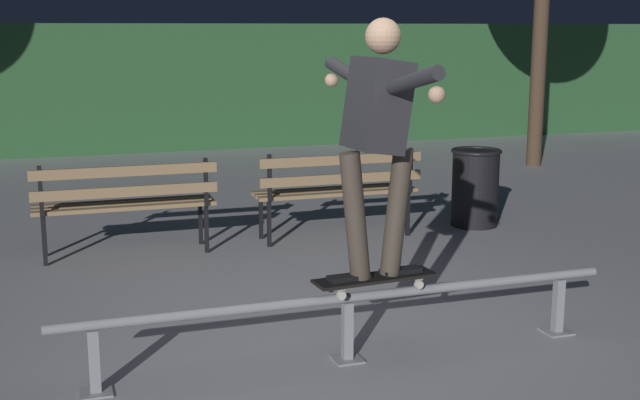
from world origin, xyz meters
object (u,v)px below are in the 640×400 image
skateboard (375,279)px  skateboarder (378,127)px  trash_can (475,186)px  park_bench_left_center (338,185)px  grind_rail (347,309)px  park_bench_leftmost (125,198)px

skateboard → skateboarder: bearing=5.0°
trash_can → park_bench_left_center: bearing=-176.4°
park_bench_left_center → trash_can: 1.55m
skateboarder → trash_can: size_ratio=1.95×
trash_can → grind_rail: bearing=-130.2°
skateboard → park_bench_leftmost: (-1.23, 2.86, 0.03)m
skateboard → skateboarder: skateboarder is taller
grind_rail → skateboarder: bearing=0.1°
skateboard → trash_can: trash_can is taller
park_bench_left_center → skateboard: bearing=-105.2°
skateboard → park_bench_left_center: size_ratio=0.50×
skateboard → skateboarder: 0.94m
park_bench_leftmost → grind_rail: bearing=-69.9°
skateboarder → park_bench_left_center: (0.77, 2.86, -0.91)m
skateboarder → park_bench_left_center: skateboarder is taller
skateboard → park_bench_leftmost: size_ratio=0.50×
grind_rail → skateboard: size_ratio=4.47×
park_bench_left_center → trash_can: size_ratio=2.01×
skateboarder → park_bench_leftmost: (-1.23, 2.86, -0.91)m
skateboard → skateboarder: size_ratio=0.51×
park_bench_leftmost → trash_can: bearing=1.6°
trash_can → skateboarder: bearing=-128.1°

